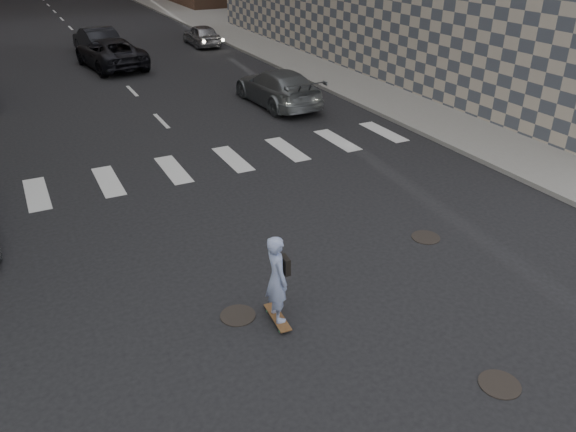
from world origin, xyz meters
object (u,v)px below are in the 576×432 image
object	(u,v)px
traffic_car_b	(277,87)
traffic_car_c	(110,53)
traffic_car_e	(97,41)
traffic_car_d	(201,35)
skateboarder	(277,278)

from	to	relation	value
traffic_car_b	traffic_car_c	distance (m)	11.38
traffic_car_e	traffic_car_c	bearing A→B (deg)	85.32
traffic_car_d	traffic_car_e	bearing A→B (deg)	0.15
traffic_car_d	traffic_car_e	xyz separation A→B (m)	(-6.39, 0.01, 0.15)
traffic_car_d	traffic_car_e	size ratio (longest dim) A/B	0.79
traffic_car_c	traffic_car_e	distance (m)	3.74
skateboarder	traffic_car_b	xyz separation A→B (m)	(6.42, 13.29, -0.24)
traffic_car_c	traffic_car_e	bearing A→B (deg)	-96.67
skateboarder	traffic_car_c	distance (m)	23.61
traffic_car_c	traffic_car_e	xyz separation A→B (m)	(-0.05, 3.74, 0.03)
traffic_car_c	traffic_car_d	bearing A→B (deg)	-156.93
skateboarder	traffic_car_d	xyz separation A→B (m)	(7.87, 27.29, -0.33)
skateboarder	traffic_car_b	distance (m)	14.76
traffic_car_c	traffic_car_b	bearing A→B (deg)	108.15
traffic_car_b	traffic_car_e	xyz separation A→B (m)	(-4.95, 14.01, 0.06)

